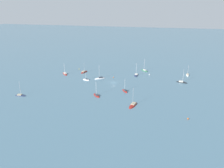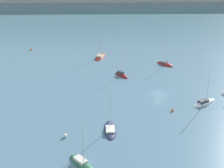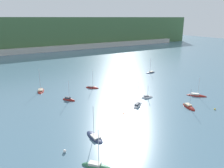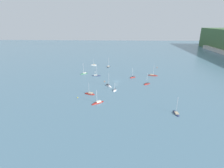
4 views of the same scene
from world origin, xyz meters
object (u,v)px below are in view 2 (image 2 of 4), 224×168
at_px(sailboat_3, 165,64).
at_px(mooring_buoy_1, 31,49).
at_px(mooring_buoy_2, 65,136).
at_px(mooring_buoy_3, 173,110).
at_px(sailboat_1, 204,103).
at_px(sailboat_6, 121,75).
at_px(sailboat_11, 83,165).
at_px(sailboat_0, 110,130).
at_px(sailboat_7, 100,57).

xyz_separation_m(sailboat_3, mooring_buoy_1, (-48.88, 17.27, 0.29)).
height_order(mooring_buoy_2, mooring_buoy_3, mooring_buoy_2).
xyz_separation_m(sailboat_1, sailboat_6, (-20.38, 18.94, 0.01)).
relative_size(sailboat_3, sailboat_11, 0.90).
xyz_separation_m(sailboat_6, sailboat_11, (-9.39, -42.62, -0.03)).
bearing_deg(sailboat_1, sailboat_3, 68.15).
height_order(mooring_buoy_1, mooring_buoy_2, mooring_buoy_2).
distance_m(sailboat_1, sailboat_3, 28.85).
relative_size(mooring_buoy_1, mooring_buoy_2, 0.89).
relative_size(sailboat_1, sailboat_3, 1.15).
xyz_separation_m(sailboat_6, mooring_buoy_3, (11.39, -22.62, 0.19)).
relative_size(sailboat_0, mooring_buoy_2, 12.25).
distance_m(sailboat_0, sailboat_11, 12.84).
height_order(sailboat_6, mooring_buoy_2, sailboat_6).
relative_size(sailboat_0, sailboat_3, 1.06).
distance_m(sailboat_1, sailboat_6, 27.82).
relative_size(sailboat_1, mooring_buoy_3, 16.85).
distance_m(mooring_buoy_1, mooring_buoy_2, 63.34).
bearing_deg(sailboat_0, mooring_buoy_2, 103.53).
bearing_deg(sailboat_1, sailboat_11, -173.56).
bearing_deg(sailboat_7, mooring_buoy_1, 87.80).
height_order(sailboat_6, sailboat_7, sailboat_7).
distance_m(sailboat_3, mooring_buoy_1, 51.84).
height_order(sailboat_3, sailboat_6, sailboat_3).
relative_size(sailboat_0, sailboat_11, 0.95).
relative_size(sailboat_11, mooring_buoy_3, 16.34).
distance_m(sailboat_0, sailboat_3, 44.79).
distance_m(sailboat_1, mooring_buoy_3, 9.72).
distance_m(sailboat_6, sailboat_7, 18.82).
height_order(sailboat_3, sailboat_7, sailboat_7).
xyz_separation_m(sailboat_7, sailboat_11, (-2.61, -60.18, 0.00)).
height_order(sailboat_7, mooring_buoy_3, sailboat_7).
xyz_separation_m(sailboat_7, mooring_buoy_3, (18.17, -40.19, 0.22)).
relative_size(sailboat_3, mooring_buoy_3, 14.68).
bearing_deg(sailboat_11, sailboat_6, 126.42).
relative_size(sailboat_3, sailboat_6, 1.05).
bearing_deg(sailboat_6, sailboat_1, 11.10).
bearing_deg(sailboat_0, sailboat_3, -26.42).
distance_m(sailboat_3, sailboat_7, 23.49).
relative_size(sailboat_0, sailboat_1, 0.92).
bearing_deg(sailboat_1, mooring_buoy_2, 170.95).
height_order(sailboat_0, sailboat_11, sailboat_11).
relative_size(sailboat_11, mooring_buoy_2, 12.87).
bearing_deg(mooring_buoy_3, sailboat_7, 114.33).
distance_m(sailboat_1, sailboat_7, 45.50).
bearing_deg(mooring_buoy_1, sailboat_3, -19.46).
bearing_deg(mooring_buoy_3, sailboat_1, 22.30).
bearing_deg(sailboat_11, sailboat_7, 136.36).
bearing_deg(mooring_buoy_1, mooring_buoy_3, -47.63).
distance_m(mooring_buoy_2, mooring_buoy_3, 27.27).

